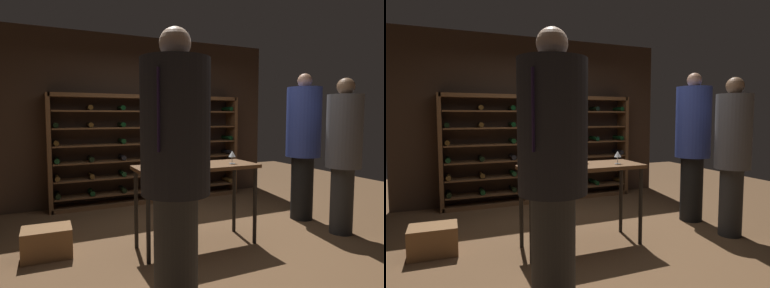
% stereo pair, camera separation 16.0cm
% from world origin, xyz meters
% --- Properties ---
extents(ground_plane, '(10.39, 10.39, 0.00)m').
position_xyz_m(ground_plane, '(0.00, 0.00, 0.00)').
color(ground_plane, brown).
extents(back_wall, '(4.62, 0.10, 2.78)m').
position_xyz_m(back_wall, '(0.00, 2.19, 1.39)').
color(back_wall, '#332319').
rests_on(back_wall, ground).
extents(wine_rack, '(3.23, 0.32, 1.79)m').
position_xyz_m(wine_rack, '(0.00, 1.98, 0.88)').
color(wine_rack, brown).
rests_on(wine_rack, ground).
extents(tasting_table, '(1.35, 0.54, 0.91)m').
position_xyz_m(tasting_table, '(-0.15, -0.11, 0.80)').
color(tasting_table, brown).
rests_on(tasting_table, ground).
extents(person_guest_plum_blouse, '(0.41, 0.41, 1.90)m').
position_xyz_m(person_guest_plum_blouse, '(1.65, -0.51, 1.05)').
color(person_guest_plum_blouse, '#282828').
rests_on(person_guest_plum_blouse, ground).
extents(person_bystander_dark_jacket, '(0.47, 0.47, 2.03)m').
position_xyz_m(person_bystander_dark_jacket, '(1.63, 0.15, 1.12)').
color(person_bystander_dark_jacket, black).
rests_on(person_bystander_dark_jacket, ground).
extents(person_bystander_red_print, '(0.50, 0.50, 2.06)m').
position_xyz_m(person_bystander_red_print, '(-0.83, -1.18, 1.14)').
color(person_bystander_red_print, '#303030').
rests_on(person_bystander_red_print, ground).
extents(wine_crate, '(0.49, 0.35, 0.30)m').
position_xyz_m(wine_crate, '(-1.67, 0.26, 0.15)').
color(wine_crate, brown).
rests_on(wine_crate, ground).
extents(wine_bottle_amber_reserve, '(0.07, 0.07, 0.36)m').
position_xyz_m(wine_bottle_amber_reserve, '(-0.68, -0.19, 1.04)').
color(wine_bottle_amber_reserve, black).
rests_on(wine_bottle_amber_reserve, tasting_table).
extents(wine_bottle_green_slim, '(0.08, 0.08, 0.37)m').
position_xyz_m(wine_bottle_green_slim, '(-0.05, 0.09, 1.05)').
color(wine_bottle_green_slim, black).
rests_on(wine_bottle_green_slim, tasting_table).
extents(wine_glass_stemmed_left, '(0.08, 0.08, 0.15)m').
position_xyz_m(wine_glass_stemmed_left, '(0.26, -0.19, 1.02)').
color(wine_glass_stemmed_left, silver).
rests_on(wine_glass_stemmed_left, tasting_table).
extents(wine_glass_stemmed_right, '(0.08, 0.08, 0.16)m').
position_xyz_m(wine_glass_stemmed_right, '(-0.25, 0.09, 1.03)').
color(wine_glass_stemmed_right, silver).
rests_on(wine_glass_stemmed_right, tasting_table).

